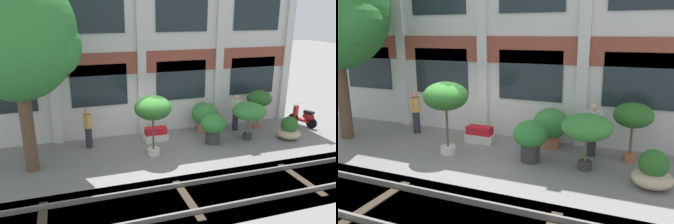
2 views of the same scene
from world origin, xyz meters
TOP-DOWN VIEW (x-y plane):
  - ground_plane at (0.00, 0.00)m, footprint 80.00×80.00m
  - apartment_facade at (-0.00, 2.63)m, footprint 14.42×0.64m
  - rail_tracks at (0.00, -3.17)m, footprint 22.06×2.80m
  - broadleaf_tree at (-4.34, 0.12)m, footprint 3.81×3.63m
  - potted_plant_tall_urn at (4.00, 0.39)m, footprint 1.37×1.37m
  - potted_plant_terracotta_small at (5.12, 1.45)m, footprint 1.11×1.11m
  - potted_plant_glazed_jar at (2.66, 1.80)m, footprint 1.13×1.13m
  - potted_plant_low_pan at (-0.15, 0.07)m, footprint 1.35×1.35m
  - potted_plant_square_trough at (0.31, 1.37)m, footprint 1.01×0.51m
  - potted_plant_wide_bowl at (5.68, -0.07)m, footprint 0.97×0.97m
  - potted_plant_fluted_column at (2.42, 0.41)m, footprint 1.01×1.01m
  - scooter_near_curb at (7.31, 1.01)m, footprint 0.70×1.32m
  - resident_by_doorway at (-2.37, 1.50)m, footprint 0.34×0.53m
  - resident_watching_tracks at (4.02, 1.51)m, footprint 0.53×0.34m

SIDE VIEW (x-z plane):
  - rail_tracks at x=0.00m, z-range -0.35..0.08m
  - ground_plane at x=0.00m, z-range 0.00..0.00m
  - potted_plant_square_trough at x=0.31m, z-range -0.01..0.55m
  - potted_plant_wide_bowl at x=5.68m, z-range -0.08..0.87m
  - scooter_near_curb at x=7.31m, z-range -0.05..0.93m
  - potted_plant_fluted_column at x=2.42m, z-range 0.12..1.34m
  - potted_plant_glazed_jar at x=2.66m, z-range 0.10..1.40m
  - resident_by_doorway at x=-2.37m, z-range 0.05..1.62m
  - resident_watching_tracks at x=4.02m, z-range 0.06..1.69m
  - potted_plant_tall_urn at x=4.00m, z-range 0.40..1.97m
  - potted_plant_terracotta_small at x=5.12m, z-range 0.48..2.23m
  - potted_plant_low_pan at x=-0.15m, z-range 0.64..2.89m
  - apartment_facade at x=0.00m, z-range -0.01..7.62m
  - broadleaf_tree at x=-4.34m, z-range 1.10..7.62m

